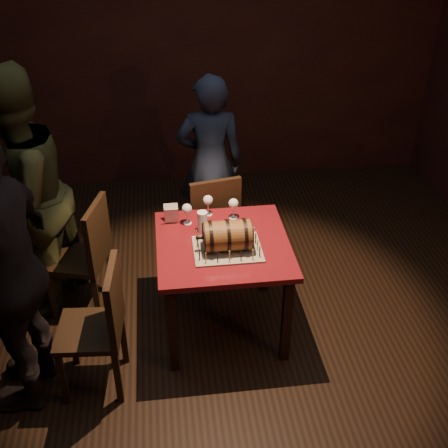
{
  "coord_description": "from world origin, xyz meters",
  "views": [
    {
      "loc": [
        -0.35,
        -2.97,
        2.92
      ],
      "look_at": [
        0.03,
        0.05,
        0.95
      ],
      "focal_mm": 45.0,
      "sensor_mm": 36.0,
      "label": 1
    }
  ],
  "objects_px": {
    "pub_table": "(223,256)",
    "barrel_cake": "(227,236)",
    "pint_of_ale": "(202,222)",
    "person_left_front": "(7,273)",
    "chair_left_front": "(101,322)",
    "person_back": "(210,164)",
    "person_left_rear": "(20,199)",
    "chair_back": "(212,220)",
    "chair_left_rear": "(87,252)",
    "wine_glass_left": "(187,210)",
    "wine_glass_right": "(233,204)",
    "wine_glass_mid": "(208,201)"
  },
  "relations": [
    {
      "from": "barrel_cake",
      "to": "chair_back",
      "type": "relative_size",
      "value": 0.4
    },
    {
      "from": "pub_table",
      "to": "wine_glass_right",
      "type": "bearing_deg",
      "value": 69.39
    },
    {
      "from": "wine_glass_left",
      "to": "chair_left_rear",
      "type": "height_order",
      "value": "chair_left_rear"
    },
    {
      "from": "chair_back",
      "to": "wine_glass_right",
      "type": "bearing_deg",
      "value": -71.08
    },
    {
      "from": "wine_glass_right",
      "to": "person_left_front",
      "type": "distance_m",
      "value": 1.59
    },
    {
      "from": "wine_glass_right",
      "to": "chair_left_front",
      "type": "height_order",
      "value": "chair_left_front"
    },
    {
      "from": "pub_table",
      "to": "wine_glass_right",
      "type": "height_order",
      "value": "wine_glass_right"
    },
    {
      "from": "chair_back",
      "to": "barrel_cake",
      "type": "bearing_deg",
      "value": -87.98
    },
    {
      "from": "pint_of_ale",
      "to": "chair_left_front",
      "type": "xyz_separation_m",
      "value": [
        -0.69,
        -0.6,
        -0.3
      ]
    },
    {
      "from": "pub_table",
      "to": "chair_left_front",
      "type": "bearing_deg",
      "value": -151.86
    },
    {
      "from": "chair_back",
      "to": "person_left_front",
      "type": "distance_m",
      "value": 1.74
    },
    {
      "from": "person_back",
      "to": "person_left_front",
      "type": "relative_size",
      "value": 0.82
    },
    {
      "from": "person_left_rear",
      "to": "wine_glass_right",
      "type": "bearing_deg",
      "value": 106.82
    },
    {
      "from": "chair_left_rear",
      "to": "person_left_rear",
      "type": "relative_size",
      "value": 0.49
    },
    {
      "from": "chair_left_front",
      "to": "person_back",
      "type": "bearing_deg",
      "value": 61.71
    },
    {
      "from": "wine_glass_left",
      "to": "person_left_rear",
      "type": "distance_m",
      "value": 1.17
    },
    {
      "from": "wine_glass_right",
      "to": "person_left_front",
      "type": "height_order",
      "value": "person_left_front"
    },
    {
      "from": "pub_table",
      "to": "barrel_cake",
      "type": "distance_m",
      "value": 0.24
    },
    {
      "from": "barrel_cake",
      "to": "wine_glass_left",
      "type": "xyz_separation_m",
      "value": [
        -0.24,
        0.35,
        0.0
      ]
    },
    {
      "from": "wine_glass_mid",
      "to": "chair_back",
      "type": "relative_size",
      "value": 0.17
    },
    {
      "from": "wine_glass_left",
      "to": "person_back",
      "type": "relative_size",
      "value": 0.1
    },
    {
      "from": "chair_left_rear",
      "to": "person_left_front",
      "type": "relative_size",
      "value": 0.49
    },
    {
      "from": "chair_left_rear",
      "to": "chair_back",
      "type": "bearing_deg",
      "value": 18.49
    },
    {
      "from": "chair_left_rear",
      "to": "person_left_rear",
      "type": "distance_m",
      "value": 0.6
    },
    {
      "from": "wine_glass_right",
      "to": "chair_left_front",
      "type": "xyz_separation_m",
      "value": [
        -0.93,
        -0.74,
        -0.35
      ]
    },
    {
      "from": "chair_back",
      "to": "chair_left_rear",
      "type": "bearing_deg",
      "value": -161.51
    },
    {
      "from": "pub_table",
      "to": "barrel_cake",
      "type": "relative_size",
      "value": 2.43
    },
    {
      "from": "barrel_cake",
      "to": "wine_glass_right",
      "type": "height_order",
      "value": "barrel_cake"
    },
    {
      "from": "chair_left_rear",
      "to": "person_back",
      "type": "bearing_deg",
      "value": 39.27
    },
    {
      "from": "pub_table",
      "to": "barrel_cake",
      "type": "bearing_deg",
      "value": -77.48
    },
    {
      "from": "barrel_cake",
      "to": "wine_glass_left",
      "type": "height_order",
      "value": "barrel_cake"
    },
    {
      "from": "chair_left_front",
      "to": "person_left_rear",
      "type": "distance_m",
      "value": 1.12
    },
    {
      "from": "pint_of_ale",
      "to": "person_back",
      "type": "bearing_deg",
      "value": 80.92
    },
    {
      "from": "person_left_rear",
      "to": "person_left_front",
      "type": "xyz_separation_m",
      "value": [
        0.08,
        -0.87,
        0.01
      ]
    },
    {
      "from": "wine_glass_right",
      "to": "barrel_cake",
      "type": "bearing_deg",
      "value": -103.69
    },
    {
      "from": "pub_table",
      "to": "person_back",
      "type": "relative_size",
      "value": 0.58
    },
    {
      "from": "pint_of_ale",
      "to": "chair_left_rear",
      "type": "xyz_separation_m",
      "value": [
        -0.84,
        0.16,
        -0.3
      ]
    },
    {
      "from": "person_back",
      "to": "barrel_cake",
      "type": "bearing_deg",
      "value": 92.29
    },
    {
      "from": "pint_of_ale",
      "to": "person_left_front",
      "type": "height_order",
      "value": "person_left_front"
    },
    {
      "from": "chair_left_front",
      "to": "person_back",
      "type": "distance_m",
      "value": 1.81
    },
    {
      "from": "chair_back",
      "to": "chair_left_rear",
      "type": "xyz_separation_m",
      "value": [
        -0.95,
        -0.32,
        0.0
      ]
    },
    {
      "from": "wine_glass_right",
      "to": "person_left_rear",
      "type": "height_order",
      "value": "person_left_rear"
    },
    {
      "from": "pub_table",
      "to": "wine_glass_left",
      "type": "bearing_deg",
      "value": 129.57
    },
    {
      "from": "person_left_front",
      "to": "person_back",
      "type": "bearing_deg",
      "value": 148.41
    },
    {
      "from": "wine_glass_left",
      "to": "chair_back",
      "type": "bearing_deg",
      "value": 60.46
    },
    {
      "from": "chair_left_rear",
      "to": "pub_table",
      "type": "bearing_deg",
      "value": -18.96
    },
    {
      "from": "wine_glass_right",
      "to": "chair_back",
      "type": "xyz_separation_m",
      "value": [
        -0.12,
        0.35,
        -0.35
      ]
    },
    {
      "from": "person_left_rear",
      "to": "person_left_front",
      "type": "relative_size",
      "value": 0.99
    },
    {
      "from": "chair_left_rear",
      "to": "person_left_rear",
      "type": "xyz_separation_m",
      "value": [
        -0.42,
        0.11,
        0.42
      ]
    },
    {
      "from": "wine_glass_mid",
      "to": "person_left_rear",
      "type": "bearing_deg",
      "value": 176.83
    }
  ]
}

